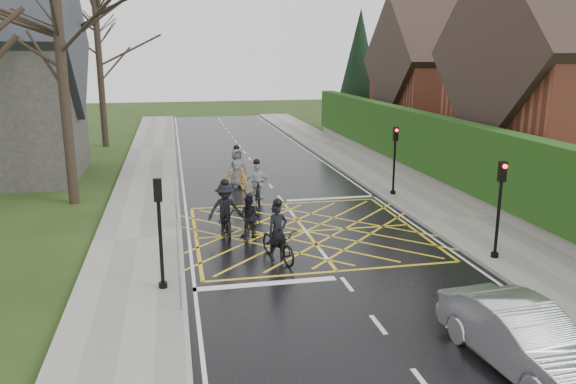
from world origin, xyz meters
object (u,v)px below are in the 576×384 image
object	(u,v)px
cyclist_mid	(226,215)
car	(523,338)
cyclist_front	(257,188)
cyclist_lead	(237,173)
cyclist_back	(250,222)
cyclist_rear	(278,240)

from	to	relation	value
cyclist_mid	car	world-z (taller)	cyclist_mid
cyclist_mid	car	distance (m)	11.27
cyclist_front	cyclist_lead	bearing A→B (deg)	100.61
car	cyclist_front	bearing A→B (deg)	97.66
cyclist_back	cyclist_front	xyz separation A→B (m)	(0.94, 4.54, 0.12)
cyclist_back	cyclist_mid	world-z (taller)	cyclist_mid
cyclist_lead	cyclist_mid	bearing A→B (deg)	-118.84
cyclist_rear	cyclist_back	xyz separation A→B (m)	(-0.57, 2.27, -0.02)
cyclist_mid	cyclist_rear	bearing A→B (deg)	-66.58
cyclist_back	cyclist_lead	world-z (taller)	cyclist_lead
cyclist_lead	car	xyz separation A→B (m)	(3.83, -17.53, -0.03)
cyclist_back	cyclist_front	world-z (taller)	cyclist_front
cyclist_lead	cyclist_back	bearing A→B (deg)	-112.47
cyclist_mid	cyclist_back	bearing A→B (deg)	-35.13
cyclist_mid	cyclist_front	size ratio (longest dim) A/B	1.07
cyclist_front	car	xyz separation A→B (m)	(3.37, -14.07, -0.05)
cyclist_mid	cyclist_lead	distance (m)	7.60
cyclist_lead	car	size ratio (longest dim) A/B	0.54
cyclist_back	cyclist_front	distance (m)	4.64
cyclist_front	cyclist_lead	size ratio (longest dim) A/B	0.89
cyclist_mid	cyclist_lead	bearing A→B (deg)	77.09
cyclist_front	car	distance (m)	14.47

